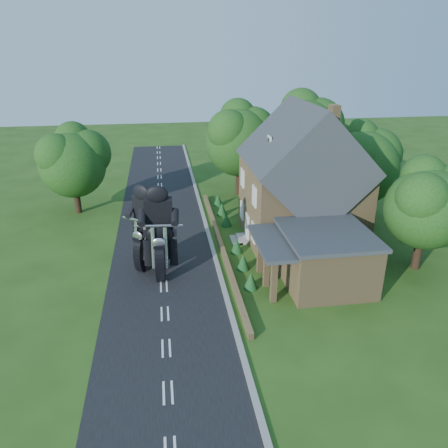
{
  "coord_description": "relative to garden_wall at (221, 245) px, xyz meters",
  "views": [
    {
      "loc": [
        0.27,
        -23.8,
        14.02
      ],
      "look_at": [
        4.2,
        2.8,
        2.8
      ],
      "focal_mm": 35.0,
      "sensor_mm": 36.0,
      "label": 1
    }
  ],
  "objects": [
    {
      "name": "ground",
      "position": [
        -4.3,
        -5.0,
        -0.2
      ],
      "size": [
        120.0,
        120.0,
        0.0
      ],
      "primitive_type": "plane",
      "color": "#254914",
      "rests_on": "ground"
    },
    {
      "name": "motorcycle_follow",
      "position": [
        -5.26,
        -2.21,
        0.67
      ],
      "size": [
        1.49,
        1.79,
        1.75
      ],
      "primitive_type": null,
      "rotation": [
        0.0,
        0.0,
        2.51
      ],
      "color": "black",
      "rests_on": "ground"
    },
    {
      "name": "shrub_f",
      "position": [
        1.0,
        9.0,
        0.35
      ],
      "size": [
        0.9,
        0.9,
        1.1
      ],
      "primitive_type": "cone",
      "color": "#133E19",
      "rests_on": "ground"
    },
    {
      "name": "tree_behind_house",
      "position": [
        9.88,
        11.14,
        6.03
      ],
      "size": [
        7.81,
        7.2,
        10.08
      ],
      "color": "black",
      "rests_on": "ground"
    },
    {
      "name": "tree_far_road",
      "position": [
        -11.16,
        9.11,
        4.64
      ],
      "size": [
        6.08,
        5.6,
        7.84
      ],
      "color": "black",
      "rests_on": "ground"
    },
    {
      "name": "kerb",
      "position": [
        -0.65,
        -5.0,
        -0.14
      ],
      "size": [
        0.3,
        80.0,
        0.12
      ],
      "primitive_type": "cube",
      "color": "gray",
      "rests_on": "ground"
    },
    {
      "name": "shrub_d",
      "position": [
        1.0,
        4.0,
        0.35
      ],
      "size": [
        0.9,
        0.9,
        1.1
      ],
      "primitive_type": "cone",
      "color": "#133E19",
      "rests_on": "ground"
    },
    {
      "name": "tree_house_right",
      "position": [
        12.35,
        3.62,
        4.99
      ],
      "size": [
        6.51,
        6.0,
        8.4
      ],
      "color": "black",
      "rests_on": "ground"
    },
    {
      "name": "tree_behind_left",
      "position": [
        3.86,
        12.13,
        5.53
      ],
      "size": [
        6.94,
        6.4,
        9.16
      ],
      "color": "black",
      "rests_on": "ground"
    },
    {
      "name": "shrub_b",
      "position": [
        1.0,
        -3.5,
        0.35
      ],
      "size": [
        0.9,
        0.9,
        1.1
      ],
      "primitive_type": "cone",
      "color": "#133E19",
      "rests_on": "ground"
    },
    {
      "name": "road",
      "position": [
        -4.3,
        -5.0,
        -0.19
      ],
      "size": [
        7.0,
        80.0,
        0.02
      ],
      "primitive_type": "cube",
      "color": "black",
      "rests_on": "ground"
    },
    {
      "name": "garden_wall",
      "position": [
        0.0,
        0.0,
        0.0
      ],
      "size": [
        0.3,
        22.0,
        0.4
      ],
      "primitive_type": "cube",
      "color": "olive",
      "rests_on": "ground"
    },
    {
      "name": "shrub_e",
      "position": [
        1.0,
        6.5,
        0.35
      ],
      "size": [
        0.9,
        0.9,
        1.1
      ],
      "primitive_type": "cone",
      "color": "#133E19",
      "rests_on": "ground"
    },
    {
      "name": "house",
      "position": [
        6.19,
        1.0,
        4.14
      ],
      "size": [
        9.54,
        8.64,
        10.24
      ],
      "color": "olive",
      "rests_on": "ground"
    },
    {
      "name": "shrub_a",
      "position": [
        1.0,
        -6.0,
        0.35
      ],
      "size": [
        0.9,
        0.9,
        1.1
      ],
      "primitive_type": "cone",
      "color": "#133E19",
      "rests_on": "ground"
    },
    {
      "name": "motorcycle_lead",
      "position": [
        -4.36,
        -3.56,
        0.72
      ],
      "size": [
        0.7,
        2.02,
        1.84
      ],
      "primitive_type": null,
      "rotation": [
        0.0,
        0.0,
        3.04
      ],
      "color": "black",
      "rests_on": "ground"
    },
    {
      "name": "annex",
      "position": [
        5.57,
        -5.8,
        1.57
      ],
      "size": [
        7.05,
        5.94,
        3.44
      ],
      "color": "olive",
      "rests_on": "ground"
    },
    {
      "name": "tree_annex_side",
      "position": [
        12.83,
        -4.9,
        4.49
      ],
      "size": [
        5.64,
        5.2,
        7.48
      ],
      "color": "black",
      "rests_on": "ground"
    },
    {
      "name": "shrub_c",
      "position": [
        1.0,
        -1.0,
        0.35
      ],
      "size": [
        0.9,
        0.9,
        1.1
      ],
      "primitive_type": "cone",
      "color": "#133E19",
      "rests_on": "ground"
    }
  ]
}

